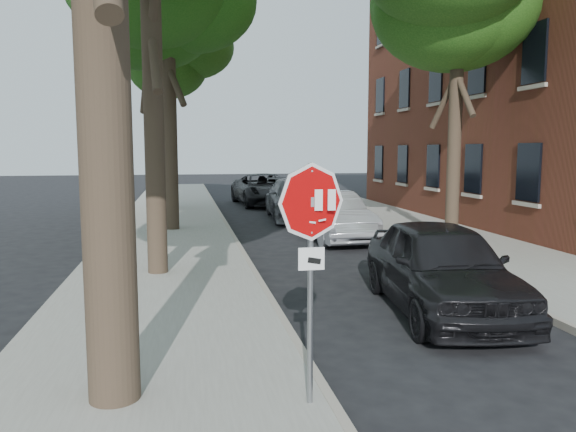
% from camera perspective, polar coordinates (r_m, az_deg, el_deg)
% --- Properties ---
extents(ground, '(120.00, 120.00, 0.00)m').
position_cam_1_polar(ground, '(6.68, 8.42, -18.67)').
color(ground, black).
rests_on(ground, ground).
extents(sidewalk_left, '(4.00, 55.00, 0.12)m').
position_cam_1_polar(sidewalk_left, '(17.92, -12.08, -2.36)').
color(sidewalk_left, gray).
rests_on(sidewalk_left, ground).
extents(sidewalk_right, '(4.00, 55.00, 0.12)m').
position_cam_1_polar(sidewalk_right, '(19.62, 13.59, -1.62)').
color(sidewalk_right, gray).
rests_on(sidewalk_right, ground).
extents(curb_left, '(0.12, 55.00, 0.13)m').
position_cam_1_polar(curb_left, '(17.98, -5.53, -2.20)').
color(curb_left, '#9E9384').
rests_on(curb_left, ground).
extents(curb_right, '(0.12, 55.00, 0.13)m').
position_cam_1_polar(curb_right, '(18.87, 7.90, -1.80)').
color(curb_right, '#9E9384').
rests_on(curb_right, ground).
extents(stop_sign, '(0.76, 0.34, 2.61)m').
position_cam_1_polar(stop_sign, '(5.88, 2.37, -2.15)').
color(stop_sign, gray).
rests_on(stop_sign, sidewalk_left).
extents(tree_far, '(5.29, 4.91, 9.33)m').
position_cam_1_polar(tree_far, '(27.16, -12.48, 15.85)').
color(tree_far, black).
rests_on(tree_far, sidewalk_left).
extents(car_a, '(2.45, 4.95, 1.62)m').
position_cam_1_polar(car_a, '(10.27, 15.29, -4.99)').
color(car_a, black).
rests_on(car_a, ground).
extents(car_b, '(1.92, 4.72, 1.52)m').
position_cam_1_polar(car_b, '(17.80, 4.45, -0.01)').
color(car_b, '#ABACB3').
rests_on(car_b, ground).
extents(car_c, '(2.65, 5.83, 1.66)m').
position_cam_1_polar(car_c, '(23.09, 0.93, 1.73)').
color(car_c, '#56565B').
rests_on(car_c, ground).
extents(car_d, '(3.11, 6.00, 1.62)m').
position_cam_1_polar(car_d, '(28.96, -2.42, 2.71)').
color(car_d, black).
rests_on(car_d, ground).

